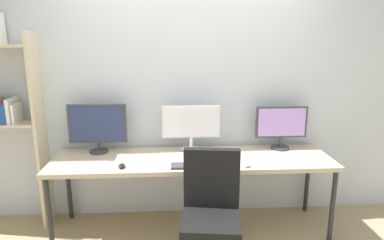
% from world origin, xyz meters
% --- Properties ---
extents(wall_back, '(4.99, 0.10, 2.60)m').
position_xyz_m(wall_back, '(0.00, 1.02, 1.30)').
color(wall_back, silver).
rests_on(wall_back, ground_plane).
extents(desk, '(2.59, 0.68, 0.74)m').
position_xyz_m(desk, '(0.00, 0.60, 0.69)').
color(desk, tan).
rests_on(desk, ground_plane).
extents(office_chair, '(0.52, 0.52, 0.99)m').
position_xyz_m(office_chair, '(0.10, -0.03, 0.40)').
color(office_chair, '#2D2D33').
rests_on(office_chair, ground_plane).
extents(monitor_left, '(0.55, 0.18, 0.48)m').
position_xyz_m(monitor_left, '(-0.90, 0.81, 1.00)').
color(monitor_left, '#38383D').
rests_on(monitor_left, desk).
extents(monitor_center, '(0.56, 0.18, 0.45)m').
position_xyz_m(monitor_center, '(0.00, 0.81, 1.00)').
color(monitor_center, silver).
rests_on(monitor_center, desk).
extents(monitor_right, '(0.51, 0.18, 0.43)m').
position_xyz_m(monitor_right, '(0.90, 0.81, 0.99)').
color(monitor_right, '#38383D').
rests_on(monitor_right, desk).
extents(keyboard_main, '(0.40, 0.13, 0.02)m').
position_xyz_m(keyboard_main, '(0.00, 0.37, 0.75)').
color(keyboard_main, '#38383D').
rests_on(keyboard_main, desk).
extents(mouse_left_side, '(0.06, 0.10, 0.03)m').
position_xyz_m(mouse_left_side, '(0.46, 0.35, 0.76)').
color(mouse_left_side, silver).
rests_on(mouse_left_side, desk).
extents(mouse_right_side, '(0.06, 0.10, 0.03)m').
position_xyz_m(mouse_right_side, '(-0.62, 0.39, 0.76)').
color(mouse_right_side, black).
rests_on(mouse_right_side, desk).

